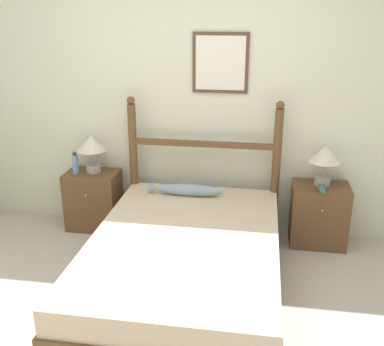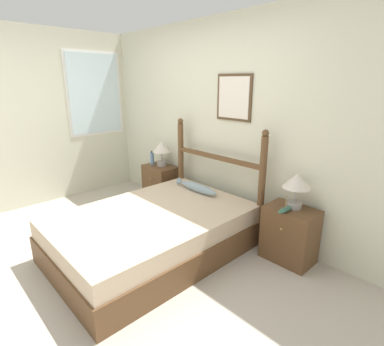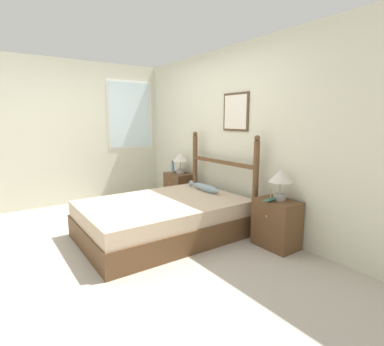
{
  "view_description": "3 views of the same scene",
  "coord_description": "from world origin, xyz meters",
  "px_view_note": "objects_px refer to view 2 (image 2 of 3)",
  "views": [
    {
      "loc": [
        0.75,
        -2.4,
        2.07
      ],
      "look_at": [
        0.21,
        0.95,
        0.84
      ],
      "focal_mm": 42.0,
      "sensor_mm": 36.0,
      "label": 1
    },
    {
      "loc": [
        2.63,
        -1.14,
        1.81
      ],
      "look_at": [
        0.32,
        1.04,
        0.83
      ],
      "focal_mm": 28.0,
      "sensor_mm": 36.0,
      "label": 2
    },
    {
      "loc": [
        3.53,
        -1.29,
        1.52
      ],
      "look_at": [
        0.2,
        1.04,
        0.79
      ],
      "focal_mm": 28.0,
      "sensor_mm": 36.0,
      "label": 3
    }
  ],
  "objects_px": {
    "nightstand_left": "(161,184)",
    "fish_pillow": "(197,187)",
    "bed": "(153,232)",
    "bottle": "(152,158)",
    "table_lamp_right": "(297,183)",
    "nightstand_right": "(289,234)",
    "model_boat": "(285,209)",
    "table_lamp_left": "(161,149)"
  },
  "relations": [
    {
      "from": "nightstand_left",
      "to": "fish_pillow",
      "type": "bearing_deg",
      "value": -9.7
    },
    {
      "from": "bed",
      "to": "bottle",
      "type": "xyz_separation_m",
      "value": [
        -1.23,
        0.9,
        0.45
      ]
    },
    {
      "from": "bed",
      "to": "fish_pillow",
      "type": "xyz_separation_m",
      "value": [
        -0.12,
        0.77,
        0.29
      ]
    },
    {
      "from": "fish_pillow",
      "to": "table_lamp_right",
      "type": "bearing_deg",
      "value": 9.02
    },
    {
      "from": "bed",
      "to": "bottle",
      "type": "relative_size",
      "value": 9.46
    },
    {
      "from": "nightstand_left",
      "to": "bed",
      "type": "bearing_deg",
      "value": -40.75
    },
    {
      "from": "nightstand_left",
      "to": "bottle",
      "type": "bearing_deg",
      "value": -165.18
    },
    {
      "from": "table_lamp_right",
      "to": "fish_pillow",
      "type": "xyz_separation_m",
      "value": [
        -1.21,
        -0.19,
        -0.32
      ]
    },
    {
      "from": "nightstand_left",
      "to": "table_lamp_right",
      "type": "bearing_deg",
      "value": 0.73
    },
    {
      "from": "nightstand_right",
      "to": "bottle",
      "type": "xyz_separation_m",
      "value": [
        -2.32,
        -0.04,
        0.39
      ]
    },
    {
      "from": "model_boat",
      "to": "fish_pillow",
      "type": "relative_size",
      "value": 0.37
    },
    {
      "from": "bed",
      "to": "nightstand_right",
      "type": "relative_size",
      "value": 3.57
    },
    {
      "from": "nightstand_right",
      "to": "model_boat",
      "type": "distance_m",
      "value": 0.33
    },
    {
      "from": "bottle",
      "to": "nightstand_right",
      "type": "bearing_deg",
      "value": 0.93
    },
    {
      "from": "nightstand_right",
      "to": "table_lamp_right",
      "type": "distance_m",
      "value": 0.55
    },
    {
      "from": "table_lamp_left",
      "to": "model_boat",
      "type": "distance_m",
      "value": 2.17
    },
    {
      "from": "nightstand_right",
      "to": "fish_pillow",
      "type": "relative_size",
      "value": 0.86
    },
    {
      "from": "bed",
      "to": "nightstand_right",
      "type": "xyz_separation_m",
      "value": [
        1.09,
        0.94,
        0.06
      ]
    },
    {
      "from": "nightstand_left",
      "to": "nightstand_right",
      "type": "xyz_separation_m",
      "value": [
        2.18,
        0.0,
        0.0
      ]
    },
    {
      "from": "bed",
      "to": "bottle",
      "type": "bearing_deg",
      "value": 143.8
    },
    {
      "from": "fish_pillow",
      "to": "nightstand_right",
      "type": "bearing_deg",
      "value": 7.76
    },
    {
      "from": "bed",
      "to": "table_lamp_left",
      "type": "distance_m",
      "value": 1.57
    },
    {
      "from": "bottle",
      "to": "model_boat",
      "type": "height_order",
      "value": "bottle"
    },
    {
      "from": "nightstand_left",
      "to": "nightstand_right",
      "type": "bearing_deg",
      "value": 0.0
    },
    {
      "from": "table_lamp_left",
      "to": "fish_pillow",
      "type": "relative_size",
      "value": 0.55
    },
    {
      "from": "table_lamp_right",
      "to": "nightstand_left",
      "type": "bearing_deg",
      "value": -179.27
    },
    {
      "from": "bed",
      "to": "fish_pillow",
      "type": "relative_size",
      "value": 3.07
    },
    {
      "from": "bed",
      "to": "table_lamp_right",
      "type": "distance_m",
      "value": 1.58
    },
    {
      "from": "nightstand_right",
      "to": "bottle",
      "type": "distance_m",
      "value": 2.35
    },
    {
      "from": "bed",
      "to": "table_lamp_right",
      "type": "height_order",
      "value": "table_lamp_right"
    },
    {
      "from": "table_lamp_left",
      "to": "bottle",
      "type": "relative_size",
      "value": 1.68
    },
    {
      "from": "bottle",
      "to": "fish_pillow",
      "type": "xyz_separation_m",
      "value": [
        1.11,
        -0.13,
        -0.15
      ]
    },
    {
      "from": "nightstand_right",
      "to": "table_lamp_left",
      "type": "height_order",
      "value": "table_lamp_left"
    },
    {
      "from": "bed",
      "to": "table_lamp_right",
      "type": "bearing_deg",
      "value": 41.48
    },
    {
      "from": "bed",
      "to": "table_lamp_right",
      "type": "relative_size",
      "value": 5.63
    },
    {
      "from": "table_lamp_left",
      "to": "fish_pillow",
      "type": "bearing_deg",
      "value": -11.48
    },
    {
      "from": "bed",
      "to": "nightstand_right",
      "type": "height_order",
      "value": "nightstand_right"
    },
    {
      "from": "bed",
      "to": "fish_pillow",
      "type": "bearing_deg",
      "value": 99.04
    },
    {
      "from": "fish_pillow",
      "to": "bottle",
      "type": "bearing_deg",
      "value": 173.42
    },
    {
      "from": "table_lamp_right",
      "to": "model_boat",
      "type": "xyz_separation_m",
      "value": [
        -0.02,
        -0.14,
        -0.24
      ]
    },
    {
      "from": "table_lamp_right",
      "to": "fish_pillow",
      "type": "bearing_deg",
      "value": -170.98
    },
    {
      "from": "model_boat",
      "to": "bed",
      "type": "bearing_deg",
      "value": -142.38
    }
  ]
}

